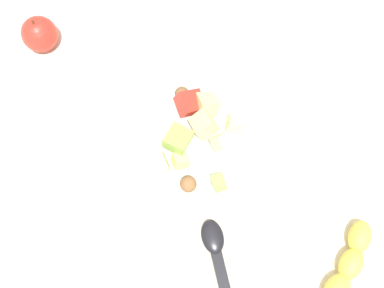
{
  "coord_description": "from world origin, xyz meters",
  "views": [
    {
      "loc": [
        0.22,
        -0.14,
        0.76
      ],
      "look_at": [
        0.02,
        -0.01,
        0.05
      ],
      "focal_mm": 42.56,
      "sensor_mm": 36.0,
      "label": 1
    }
  ],
  "objects_px": {
    "banana_whole": "(349,263)",
    "salad_bowl": "(192,145)",
    "whole_apple": "(40,34)",
    "serving_spoon": "(218,260)"
  },
  "relations": [
    {
      "from": "banana_whole",
      "to": "salad_bowl",
      "type": "bearing_deg",
      "value": -158.98
    },
    {
      "from": "salad_bowl",
      "to": "whole_apple",
      "type": "bearing_deg",
      "value": -159.44
    },
    {
      "from": "serving_spoon",
      "to": "whole_apple",
      "type": "relative_size",
      "value": 2.49
    },
    {
      "from": "whole_apple",
      "to": "banana_whole",
      "type": "bearing_deg",
      "value": 20.78
    },
    {
      "from": "whole_apple",
      "to": "banana_whole",
      "type": "distance_m",
      "value": 0.67
    },
    {
      "from": "salad_bowl",
      "to": "serving_spoon",
      "type": "bearing_deg",
      "value": -18.98
    },
    {
      "from": "salad_bowl",
      "to": "serving_spoon",
      "type": "distance_m",
      "value": 0.19
    },
    {
      "from": "whole_apple",
      "to": "serving_spoon",
      "type": "bearing_deg",
      "value": 7.01
    },
    {
      "from": "serving_spoon",
      "to": "whole_apple",
      "type": "distance_m",
      "value": 0.52
    },
    {
      "from": "salad_bowl",
      "to": "banana_whole",
      "type": "distance_m",
      "value": 0.32
    }
  ]
}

